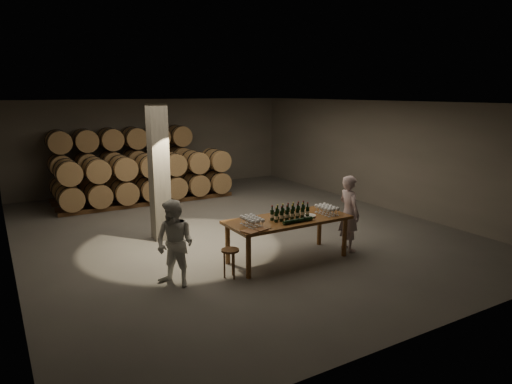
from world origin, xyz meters
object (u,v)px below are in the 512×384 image
stool (230,254)px  person_woman (175,244)px  person_man (349,213)px  bottle_cluster (290,213)px  notebook_near (261,229)px  tasting_table (288,223)px  plate (309,215)px

stool → person_woman: person_woman is taller
person_woman → person_man: bearing=54.9°
bottle_cluster → person_man: person_man is taller
bottle_cluster → notebook_near: bottle_cluster is taller
tasting_table → stool: (-1.47, -0.24, -0.34)m
plate → person_woman: (-2.96, 0.02, -0.11)m
notebook_near → person_woman: size_ratio=0.15×
tasting_table → person_man: size_ratio=1.54×
plate → notebook_near: bearing=-165.3°
bottle_cluster → plate: bottle_cluster is taller
bottle_cluster → plate: size_ratio=2.75×
plate → stool: bearing=-174.9°
tasting_table → person_man: 1.51m
stool → person_man: person_man is taller
person_man → person_woman: 3.98m
bottle_cluster → stool: bottle_cluster is taller
plate → notebook_near: (-1.39, -0.36, 0.01)m
stool → person_man: size_ratio=0.33×
plate → notebook_near: 1.44m
notebook_near → stool: size_ratio=0.41×
person_man → person_woman: bearing=93.9°
person_man → person_woman: size_ratio=1.06×
bottle_cluster → stool: size_ratio=1.52×
person_woman → plate: bearing=56.6°
stool → person_man: bearing=1.0°
tasting_table → stool: bearing=-170.8°
plate → stool: (-1.95, -0.18, -0.45)m
bottle_cluster → person_man: 1.49m
notebook_near → person_man: person_man is taller
notebook_near → stool: notebook_near is taller
person_woman → bottle_cluster: bearing=57.1°
tasting_table → person_woman: size_ratio=1.64×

